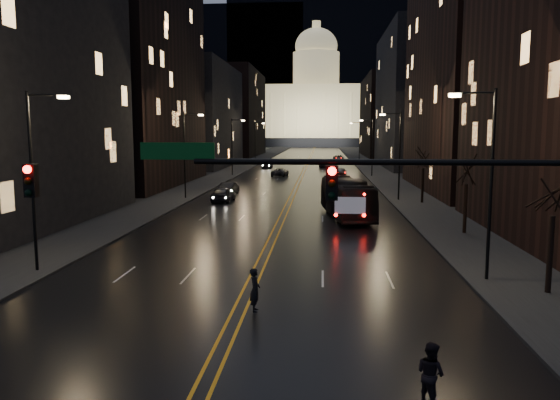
% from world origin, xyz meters
% --- Properties ---
extents(ground, '(900.00, 900.00, 0.00)m').
position_xyz_m(ground, '(0.00, 0.00, 0.00)').
color(ground, black).
rests_on(ground, ground).
extents(road, '(20.00, 320.00, 0.02)m').
position_xyz_m(road, '(0.00, 130.00, 0.01)').
color(road, black).
rests_on(road, ground).
extents(sidewalk_left, '(8.00, 320.00, 0.16)m').
position_xyz_m(sidewalk_left, '(-14.00, 130.00, 0.08)').
color(sidewalk_left, black).
rests_on(sidewalk_left, ground).
extents(sidewalk_right, '(8.00, 320.00, 0.16)m').
position_xyz_m(sidewalk_right, '(14.00, 130.00, 0.08)').
color(sidewalk_right, black).
rests_on(sidewalk_right, ground).
extents(center_line, '(0.62, 320.00, 0.01)m').
position_xyz_m(center_line, '(0.00, 130.00, 0.03)').
color(center_line, orange).
rests_on(center_line, road).
extents(building_left_mid, '(12.00, 30.00, 28.00)m').
position_xyz_m(building_left_mid, '(-21.00, 54.00, 14.00)').
color(building_left_mid, black).
rests_on(building_left_mid, ground).
extents(building_left_far, '(12.00, 34.00, 20.00)m').
position_xyz_m(building_left_far, '(-21.00, 92.00, 10.00)').
color(building_left_far, black).
rests_on(building_left_far, ground).
extents(building_left_dist, '(12.00, 40.00, 24.00)m').
position_xyz_m(building_left_dist, '(-21.00, 140.00, 12.00)').
color(building_left_dist, black).
rests_on(building_left_dist, ground).
extents(building_right_tall, '(12.00, 30.00, 38.00)m').
position_xyz_m(building_right_tall, '(21.00, 50.00, 19.00)').
color(building_right_tall, black).
rests_on(building_right_tall, ground).
extents(building_right_mid, '(12.00, 34.00, 26.00)m').
position_xyz_m(building_right_mid, '(21.00, 92.00, 13.00)').
color(building_right_mid, black).
rests_on(building_right_mid, ground).
extents(building_right_dist, '(12.00, 40.00, 22.00)m').
position_xyz_m(building_right_dist, '(21.00, 140.00, 11.00)').
color(building_right_dist, black).
rests_on(building_right_dist, ground).
extents(mountain_ridge, '(520.00, 60.00, 130.00)m').
position_xyz_m(mountain_ridge, '(40.00, 380.00, 65.00)').
color(mountain_ridge, black).
rests_on(mountain_ridge, ground).
extents(capitol, '(90.00, 50.00, 58.50)m').
position_xyz_m(capitol, '(0.00, 250.00, 17.15)').
color(capitol, black).
rests_on(capitol, ground).
extents(traffic_signal, '(17.29, 0.45, 7.00)m').
position_xyz_m(traffic_signal, '(5.91, -0.00, 5.10)').
color(traffic_signal, black).
rests_on(traffic_signal, ground).
extents(streetlamp_right_near, '(2.13, 0.25, 9.00)m').
position_xyz_m(streetlamp_right_near, '(10.81, 10.00, 5.08)').
color(streetlamp_right_near, black).
rests_on(streetlamp_right_near, ground).
extents(streetlamp_left_near, '(2.13, 0.25, 9.00)m').
position_xyz_m(streetlamp_left_near, '(-10.81, 10.00, 5.08)').
color(streetlamp_left_near, black).
rests_on(streetlamp_left_near, ground).
extents(streetlamp_right_mid, '(2.13, 0.25, 9.00)m').
position_xyz_m(streetlamp_right_mid, '(10.81, 40.00, 5.08)').
color(streetlamp_right_mid, black).
rests_on(streetlamp_right_mid, ground).
extents(streetlamp_left_mid, '(2.13, 0.25, 9.00)m').
position_xyz_m(streetlamp_left_mid, '(-10.81, 40.00, 5.08)').
color(streetlamp_left_mid, black).
rests_on(streetlamp_left_mid, ground).
extents(streetlamp_right_far, '(2.13, 0.25, 9.00)m').
position_xyz_m(streetlamp_right_far, '(10.81, 70.00, 5.08)').
color(streetlamp_right_far, black).
rests_on(streetlamp_right_far, ground).
extents(streetlamp_left_far, '(2.13, 0.25, 9.00)m').
position_xyz_m(streetlamp_left_far, '(-10.81, 70.00, 5.08)').
color(streetlamp_left_far, black).
rests_on(streetlamp_left_far, ground).
extents(streetlamp_right_dist, '(2.13, 0.25, 9.00)m').
position_xyz_m(streetlamp_right_dist, '(10.81, 100.00, 5.08)').
color(streetlamp_right_dist, black).
rests_on(streetlamp_right_dist, ground).
extents(streetlamp_left_dist, '(2.13, 0.25, 9.00)m').
position_xyz_m(streetlamp_left_dist, '(-10.81, 100.00, 5.08)').
color(streetlamp_left_dist, black).
rests_on(streetlamp_left_dist, ground).
extents(tree_right_near, '(2.40, 2.40, 6.65)m').
position_xyz_m(tree_right_near, '(13.00, 8.00, 4.53)').
color(tree_right_near, black).
rests_on(tree_right_near, ground).
extents(tree_right_mid, '(2.40, 2.40, 6.65)m').
position_xyz_m(tree_right_mid, '(13.00, 22.00, 4.53)').
color(tree_right_mid, black).
rests_on(tree_right_mid, ground).
extents(tree_right_far, '(2.40, 2.40, 6.65)m').
position_xyz_m(tree_right_far, '(13.00, 38.00, 4.53)').
color(tree_right_far, black).
rests_on(tree_right_far, ground).
extents(bus, '(4.24, 11.71, 3.19)m').
position_xyz_m(bus, '(5.25, 29.19, 1.59)').
color(bus, black).
rests_on(bus, ground).
extents(oncoming_car_a, '(2.08, 4.62, 1.54)m').
position_xyz_m(oncoming_car_a, '(-6.64, 38.02, 0.77)').
color(oncoming_car_a, black).
rests_on(oncoming_car_a, ground).
extents(oncoming_car_b, '(1.67, 4.42, 1.44)m').
position_xyz_m(oncoming_car_b, '(-7.08, 44.18, 0.72)').
color(oncoming_car_b, black).
rests_on(oncoming_car_b, ground).
extents(oncoming_car_c, '(2.70, 4.92, 1.31)m').
position_xyz_m(oncoming_car_c, '(-3.37, 69.85, 0.65)').
color(oncoming_car_c, black).
rests_on(oncoming_car_c, ground).
extents(oncoming_car_d, '(1.86, 4.42, 1.27)m').
position_xyz_m(oncoming_car_d, '(-7.16, 87.19, 0.64)').
color(oncoming_car_d, black).
rests_on(oncoming_car_d, ground).
extents(receding_car_a, '(2.07, 5.21, 1.69)m').
position_xyz_m(receding_car_a, '(5.50, 42.37, 0.84)').
color(receding_car_a, black).
rests_on(receding_car_a, ground).
extents(receding_car_b, '(1.85, 4.32, 1.45)m').
position_xyz_m(receding_car_b, '(6.20, 69.88, 0.73)').
color(receding_car_b, black).
rests_on(receding_car_b, ground).
extents(receding_car_c, '(2.46, 5.23, 1.47)m').
position_xyz_m(receding_car_c, '(3.73, 90.55, 0.74)').
color(receding_car_c, black).
rests_on(receding_car_c, ground).
extents(receding_car_d, '(2.54, 5.11, 1.39)m').
position_xyz_m(receding_car_d, '(7.17, 115.66, 0.70)').
color(receding_car_d, black).
rests_on(receding_car_d, ground).
extents(pedestrian_a, '(0.47, 0.67, 1.74)m').
position_xyz_m(pedestrian_a, '(0.63, 5.00, 0.87)').
color(pedestrian_a, black).
rests_on(pedestrian_a, ground).
extents(pedestrian_b, '(0.86, 0.93, 1.70)m').
position_xyz_m(pedestrian_b, '(6.07, -2.00, 0.85)').
color(pedestrian_b, black).
rests_on(pedestrian_b, ground).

